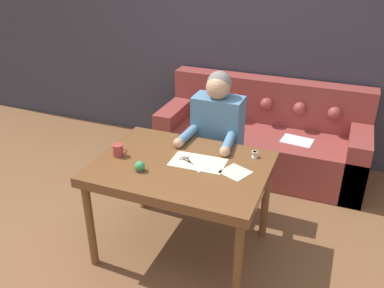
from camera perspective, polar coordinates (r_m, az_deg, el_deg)
name	(u,v)px	position (r m, az deg, el deg)	size (l,w,h in m)	color
ground_plane	(163,256)	(3.22, -4.16, -15.45)	(16.00, 16.00, 0.00)	brown
wall_back	(243,33)	(4.38, 7.20, 15.22)	(8.00, 0.06, 2.60)	#383842
dining_table	(181,174)	(2.88, -1.52, -4.20)	(1.21, 0.89, 0.76)	brown
couch	(262,139)	(4.25, 9.75, 0.68)	(2.05, 0.79, 0.90)	brown
person	(217,145)	(3.39, 3.49, -0.08)	(0.45, 0.58, 1.26)	#33281E
pattern_paper_main	(198,162)	(2.86, 0.85, -2.58)	(0.39, 0.24, 0.00)	beige
pattern_paper_offcut	(235,172)	(2.75, 6.13, -3.96)	(0.23, 0.22, 0.00)	beige
scissors	(189,162)	(2.86, -0.46, -2.48)	(0.23, 0.19, 0.01)	silver
mug	(118,150)	(2.97, -10.31, -0.88)	(0.11, 0.08, 0.09)	#9E3833
thread_spool	(255,154)	(2.95, 8.79, -1.44)	(0.04, 0.04, 0.05)	beige
pin_cushion	(140,167)	(2.76, -7.34, -3.17)	(0.07, 0.07, 0.07)	#4C3828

